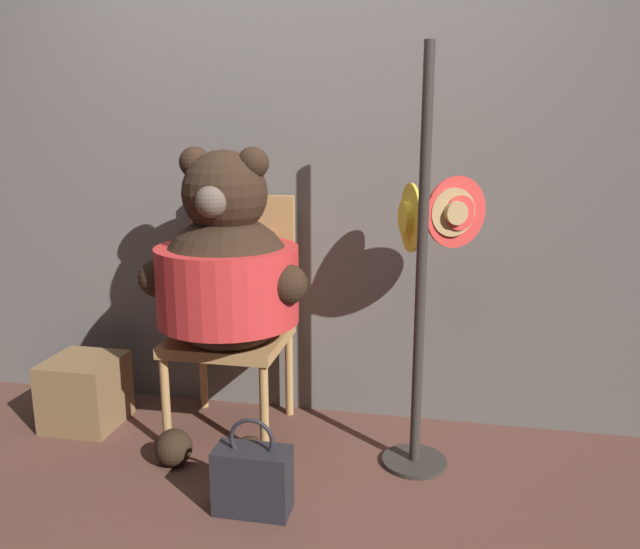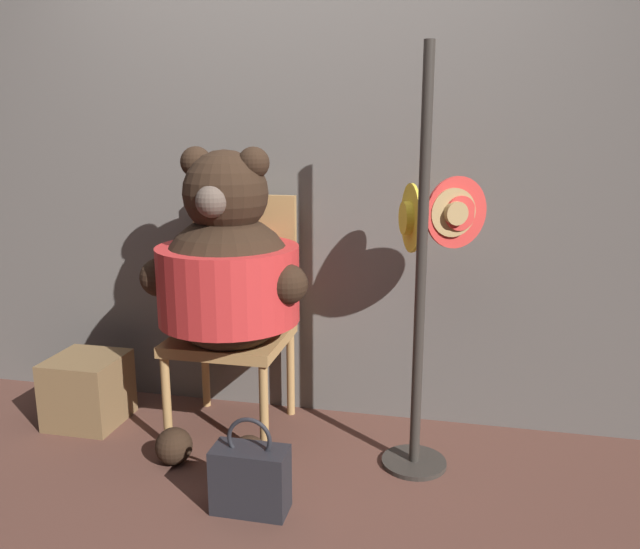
{
  "view_description": "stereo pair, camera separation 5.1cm",
  "coord_description": "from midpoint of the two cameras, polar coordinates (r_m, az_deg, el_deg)",
  "views": [
    {
      "loc": [
        0.68,
        -2.38,
        1.42
      ],
      "look_at": [
        0.18,
        0.15,
        0.82
      ],
      "focal_mm": 35.0,
      "sensor_mm": 36.0,
      "label": 1
    },
    {
      "loc": [
        0.73,
        -2.37,
        1.42
      ],
      "look_at": [
        0.18,
        0.15,
        0.82
      ],
      "focal_mm": 35.0,
      "sensor_mm": 36.0,
      "label": 2
    }
  ],
  "objects": [
    {
      "name": "wall_back",
      "position": [
        3.08,
        -2.04,
        7.81
      ],
      "size": [
        8.0,
        0.1,
        2.27
      ],
      "color": "#66605B",
      "rests_on": "ground_plane"
    },
    {
      "name": "hat_display_rack",
      "position": [
        2.62,
        9.33,
        0.62
      ],
      "size": [
        0.39,
        0.45,
        1.75
      ],
      "color": "#332D28",
      "rests_on": "ground_plane"
    },
    {
      "name": "handbag_on_ground",
      "position": [
        2.49,
        -6.79,
        -18.05
      ],
      "size": [
        0.29,
        0.14,
        0.38
      ],
      "color": "#232328",
      "rests_on": "ground_plane"
    },
    {
      "name": "ground_plane",
      "position": [
        2.85,
        -4.8,
        -16.8
      ],
      "size": [
        14.0,
        14.0,
        0.0
      ],
      "primitive_type": "plane",
      "color": "brown"
    },
    {
      "name": "chair",
      "position": [
        3.02,
        -8.21,
        -3.16
      ],
      "size": [
        0.52,
        0.51,
        1.11
      ],
      "color": "#B2844C",
      "rests_on": "ground_plane"
    },
    {
      "name": "wooden_crate",
      "position": [
        3.32,
        -21.09,
        -9.95
      ],
      "size": [
        0.34,
        0.34,
        0.34
      ],
      "color": "brown",
      "rests_on": "ground_plane"
    },
    {
      "name": "teddy_bear",
      "position": [
        2.79,
        -9.02,
        -0.05
      ],
      "size": [
        0.76,
        0.68,
        1.35
      ],
      "color": "black",
      "rests_on": "ground_plane"
    }
  ]
}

